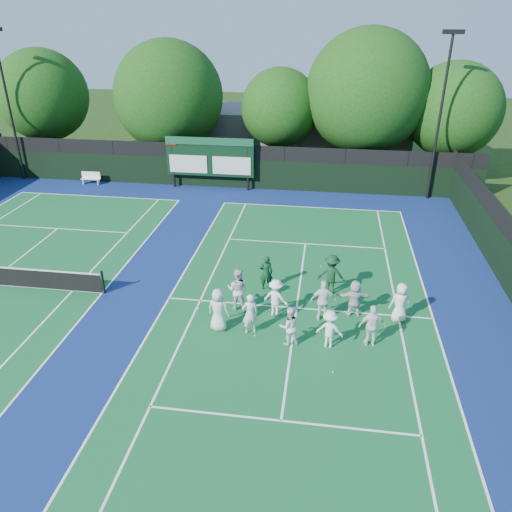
# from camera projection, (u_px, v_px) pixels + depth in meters

# --- Properties ---
(ground) EXTENTS (120.00, 120.00, 0.00)m
(ground) POSITION_uv_depth(u_px,v_px,m) (295.00, 322.00, 19.82)
(ground) COLOR #1A350E
(ground) RESTS_ON ground
(court_apron) EXTENTS (34.00, 32.00, 0.01)m
(court_apron) POSITION_uv_depth(u_px,v_px,m) (158.00, 297.00, 21.49)
(court_apron) COLOR navy
(court_apron) RESTS_ON ground
(near_court) EXTENTS (11.05, 23.85, 0.01)m
(near_court) POSITION_uv_depth(u_px,v_px,m) (297.00, 308.00, 20.70)
(near_court) COLOR #135E2C
(near_court) RESTS_ON ground
(back_fence) EXTENTS (34.00, 0.08, 3.00)m
(back_fence) POSITION_uv_depth(u_px,v_px,m) (226.00, 168.00, 34.18)
(back_fence) COLOR black
(back_fence) RESTS_ON ground
(scoreboard) EXTENTS (6.00, 0.21, 3.55)m
(scoreboard) POSITION_uv_depth(u_px,v_px,m) (210.00, 157.00, 33.58)
(scoreboard) COLOR black
(scoreboard) RESTS_ON ground
(clubhouse) EXTENTS (18.00, 6.00, 4.00)m
(clubhouse) POSITION_uv_depth(u_px,v_px,m) (294.00, 135.00, 40.47)
(clubhouse) COLOR slate
(clubhouse) RESTS_ON ground
(light_pole_left) EXTENTS (1.20, 0.30, 10.12)m
(light_pole_left) POSITION_uv_depth(u_px,v_px,m) (5.00, 89.00, 33.67)
(light_pole_left) COLOR black
(light_pole_left) RESTS_ON ground
(light_pole_right) EXTENTS (1.20, 0.30, 10.12)m
(light_pole_right) POSITION_uv_depth(u_px,v_px,m) (443.00, 99.00, 29.96)
(light_pole_right) COLOR black
(light_pole_right) RESTS_ON ground
(bench) EXTENTS (1.37, 0.39, 0.87)m
(bench) POSITION_uv_depth(u_px,v_px,m) (91.00, 177.00, 35.27)
(bench) COLOR white
(bench) RESTS_ON ground
(tree_a) EXTENTS (6.74, 6.74, 8.73)m
(tree_a) POSITION_uv_depth(u_px,v_px,m) (45.00, 97.00, 37.54)
(tree_a) COLOR #32180D
(tree_a) RESTS_ON ground
(tree_b) EXTENTS (7.89, 7.89, 9.44)m
(tree_b) POSITION_uv_depth(u_px,v_px,m) (171.00, 99.00, 36.22)
(tree_b) COLOR #32180D
(tree_b) RESTS_ON ground
(tree_c) EXTENTS (5.52, 5.52, 7.64)m
(tree_c) POSITION_uv_depth(u_px,v_px,m) (282.00, 110.00, 35.40)
(tree_c) COLOR #32180D
(tree_c) RESTS_ON ground
(tree_d) EXTENTS (8.40, 8.40, 10.29)m
(tree_d) POSITION_uv_depth(u_px,v_px,m) (369.00, 95.00, 34.13)
(tree_d) COLOR #32180D
(tree_d) RESTS_ON ground
(tree_e) EXTENTS (6.40, 6.40, 8.23)m
(tree_e) POSITION_uv_depth(u_px,v_px,m) (455.00, 112.00, 33.81)
(tree_e) COLOR #32180D
(tree_e) RESTS_ON ground
(tennis_ball_0) EXTENTS (0.07, 0.07, 0.07)m
(tennis_ball_0) POSITION_uv_depth(u_px,v_px,m) (255.00, 336.00, 18.91)
(tennis_ball_0) COLOR #C2DF1A
(tennis_ball_0) RESTS_ON ground
(tennis_ball_1) EXTENTS (0.07, 0.07, 0.07)m
(tennis_ball_1) POSITION_uv_depth(u_px,v_px,m) (319.00, 308.00, 20.69)
(tennis_ball_1) COLOR #C2DF1A
(tennis_ball_1) RESTS_ON ground
(tennis_ball_2) EXTENTS (0.07, 0.07, 0.07)m
(tennis_ball_2) POSITION_uv_depth(u_px,v_px,m) (333.00, 372.00, 17.03)
(tennis_ball_2) COLOR #C2DF1A
(tennis_ball_2) RESTS_ON ground
(tennis_ball_3) EXTENTS (0.07, 0.07, 0.07)m
(tennis_ball_3) POSITION_uv_depth(u_px,v_px,m) (199.00, 309.00, 20.62)
(tennis_ball_3) COLOR #C2DF1A
(tennis_ball_3) RESTS_ON ground
(tennis_ball_4) EXTENTS (0.07, 0.07, 0.07)m
(tennis_ball_4) POSITION_uv_depth(u_px,v_px,m) (321.00, 266.00, 24.01)
(tennis_ball_4) COLOR #C2DF1A
(tennis_ball_4) RESTS_ON ground
(tennis_ball_5) EXTENTS (0.07, 0.07, 0.07)m
(tennis_ball_5) POSITION_uv_depth(u_px,v_px,m) (352.00, 302.00, 21.10)
(tennis_ball_5) COLOR #C2DF1A
(tennis_ball_5) RESTS_ON ground
(player_front_0) EXTENTS (0.96, 0.73, 1.76)m
(player_front_0) POSITION_uv_depth(u_px,v_px,m) (218.00, 310.00, 18.98)
(player_front_0) COLOR silver
(player_front_0) RESTS_ON ground
(player_front_1) EXTENTS (0.72, 0.59, 1.69)m
(player_front_1) POSITION_uv_depth(u_px,v_px,m) (250.00, 314.00, 18.80)
(player_front_1) COLOR silver
(player_front_1) RESTS_ON ground
(player_front_2) EXTENTS (0.90, 0.80, 1.55)m
(player_front_2) POSITION_uv_depth(u_px,v_px,m) (289.00, 326.00, 18.19)
(player_front_2) COLOR white
(player_front_2) RESTS_ON ground
(player_front_3) EXTENTS (1.04, 0.70, 1.50)m
(player_front_3) POSITION_uv_depth(u_px,v_px,m) (330.00, 329.00, 18.05)
(player_front_3) COLOR white
(player_front_3) RESTS_ON ground
(player_front_4) EXTENTS (1.04, 0.57, 1.68)m
(player_front_4) POSITION_uv_depth(u_px,v_px,m) (372.00, 326.00, 18.09)
(player_front_4) COLOR white
(player_front_4) RESTS_ON ground
(player_back_0) EXTENTS (0.96, 0.79, 1.83)m
(player_back_0) POSITION_uv_depth(u_px,v_px,m) (238.00, 289.00, 20.30)
(player_back_0) COLOR silver
(player_back_0) RESTS_ON ground
(player_back_1) EXTENTS (1.16, 0.87, 1.60)m
(player_back_1) POSITION_uv_depth(u_px,v_px,m) (276.00, 298.00, 19.93)
(player_back_1) COLOR white
(player_back_1) RESTS_ON ground
(player_back_2) EXTENTS (1.07, 0.55, 1.75)m
(player_back_2) POSITION_uv_depth(u_px,v_px,m) (323.00, 301.00, 19.58)
(player_back_2) COLOR white
(player_back_2) RESTS_ON ground
(player_back_3) EXTENTS (1.50, 0.63, 1.57)m
(player_back_3) POSITION_uv_depth(u_px,v_px,m) (354.00, 298.00, 19.92)
(player_back_3) COLOR silver
(player_back_3) RESTS_ON ground
(player_back_4) EXTENTS (0.91, 0.70, 1.66)m
(player_back_4) POSITION_uv_depth(u_px,v_px,m) (400.00, 302.00, 19.54)
(player_back_4) COLOR white
(player_back_4) RESTS_ON ground
(coach_left) EXTENTS (0.67, 0.52, 1.62)m
(coach_left) POSITION_uv_depth(u_px,v_px,m) (266.00, 273.00, 21.79)
(coach_left) COLOR #0F371E
(coach_left) RESTS_ON ground
(coach_right) EXTENTS (1.24, 0.80, 1.82)m
(coach_right) POSITION_uv_depth(u_px,v_px,m) (331.00, 274.00, 21.44)
(coach_right) COLOR #0F381D
(coach_right) RESTS_ON ground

